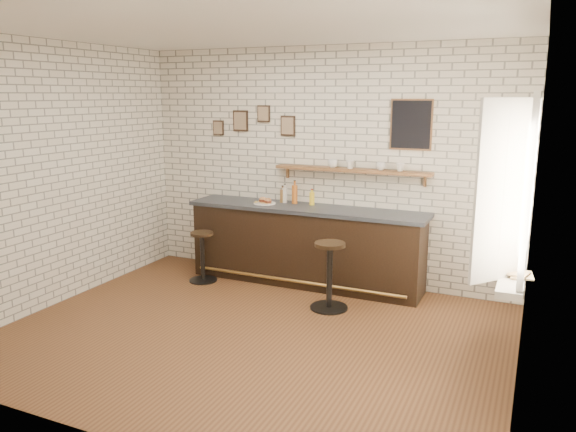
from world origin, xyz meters
The scene contains 21 objects.
ground centered at (0.00, 0.00, 0.00)m, with size 5.00×5.00×0.00m, color brown.
bar_counter centered at (-0.13, 1.70, 0.51)m, with size 3.10×0.65×1.01m.
sandwich_plate centered at (-0.69, 1.67, 1.02)m, with size 0.28×0.28×0.01m, color white.
ciabatta_sandwich centered at (-0.68, 1.67, 1.06)m, with size 0.22×0.16×0.07m.
potato_chips centered at (-0.70, 1.66, 1.02)m, with size 0.26×0.17×0.00m.
bitters_bottle_brown centered at (-0.51, 1.84, 1.10)m, with size 0.07×0.07×0.22m.
bitters_bottle_white centered at (-0.48, 1.84, 1.11)m, with size 0.07×0.07×0.25m.
bitters_bottle_amber centered at (-0.34, 1.84, 1.14)m, with size 0.07×0.07×0.31m.
condiment_bottle_yellow centered at (-0.10, 1.84, 1.10)m, with size 0.07×0.07×0.21m.
bar_stool_left centered at (-1.38, 1.22, 0.35)m, with size 0.37×0.37×0.66m.
bar_stool_right centered at (0.47, 0.99, 0.42)m, with size 0.43×0.43×0.78m.
wall_shelf centered at (0.40, 1.90, 1.48)m, with size 2.00×0.18×0.18m.
shelf_cup_a centered at (0.16, 1.90, 1.55)m, with size 0.13×0.13×0.10m, color white.
shelf_cup_b centered at (0.39, 1.90, 1.55)m, with size 0.11×0.11×0.10m, color white.
shelf_cup_c centered at (0.77, 1.90, 1.55)m, with size 0.12×0.12×0.09m, color white.
shelf_cup_d centered at (1.01, 1.90, 1.55)m, with size 0.10×0.10×0.09m, color white.
back_wall_decor centered at (0.23, 1.98, 2.05)m, with size 2.96×0.02×0.56m.
window_sill centered at (2.40, 0.30, 0.90)m, with size 0.20×1.35×0.06m.
casement_window centered at (2.36, 0.30, 1.65)m, with size 0.40×1.30×1.56m.
book_lower centered at (2.38, 0.07, 0.94)m, with size 0.18×0.24×0.02m, color tan.
book_upper centered at (2.38, 0.09, 0.96)m, with size 0.15×0.20×0.02m, color tan.
Camera 1 is at (2.53, -4.73, 2.41)m, focal length 35.00 mm.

